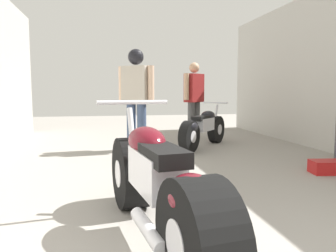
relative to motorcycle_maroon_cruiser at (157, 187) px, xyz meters
name	(u,v)px	position (x,y,z in m)	size (l,w,h in m)	color
ground_plane	(175,165)	(0.61, 2.30, -0.38)	(18.84, 18.84, 0.00)	gray
motorcycle_maroon_cruiser	(157,187)	(0.00, 0.00, 0.00)	(0.66, 2.03, 0.94)	black
motorcycle_black_naked	(203,128)	(1.42, 3.60, -0.04)	(1.25, 1.41, 0.81)	black
mechanic_in_blue	(194,96)	(1.57, 4.77, 0.53)	(0.57, 0.49, 1.63)	#4C4C4C
mechanic_with_helmet	(136,90)	(0.21, 3.52, 0.65)	(0.62, 0.47, 1.72)	#384766
red_toolbox	(329,167)	(2.40, 1.45, -0.30)	(0.44, 0.26, 0.16)	#B21919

